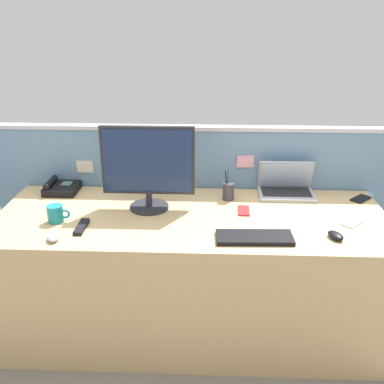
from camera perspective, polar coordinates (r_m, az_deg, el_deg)
name	(u,v)px	position (r m, az deg, el deg)	size (l,w,h in m)	color
ground_plane	(192,324)	(2.87, -0.04, -16.39)	(10.00, 10.00, 0.00)	slate
desk	(192,273)	(2.65, -0.05, -10.18)	(2.16, 0.83, 0.73)	tan
cubicle_divider	(195,210)	(2.96, 0.34, -2.23)	(2.57, 0.08, 1.12)	#6084A3
desktop_monitor	(148,166)	(2.50, -5.59, 3.35)	(0.52, 0.22, 0.47)	#232328
laptop	(286,186)	(2.81, 11.79, 0.73)	(0.33, 0.23, 0.20)	#9EA0A8
desk_phone	(61,188)	(2.90, -16.26, 0.51)	(0.20, 0.19, 0.08)	black
keyboard_main	(254,237)	(2.25, 7.90, -5.72)	(0.38, 0.14, 0.02)	black
computer_mouse_right_hand	(53,237)	(2.32, -17.13, -5.45)	(0.06, 0.10, 0.03)	#9EA0A8
computer_mouse_left_hand	(336,236)	(2.34, 17.71, -5.27)	(0.06, 0.10, 0.03)	black
pen_cup	(228,191)	(2.68, 4.62, 0.12)	(0.07, 0.07, 0.19)	#333338
cell_phone_black_slab	(361,199)	(2.87, 20.56, -0.80)	(0.07, 0.13, 0.01)	black
cell_phone_white_slab	(353,223)	(2.54, 19.65, -3.66)	(0.07, 0.13, 0.01)	silver
cell_phone_red_case	(244,211)	(2.54, 6.55, -2.36)	(0.06, 0.13, 0.01)	#B22323
tv_remote	(82,227)	(2.40, -13.80, -4.30)	(0.04, 0.17, 0.02)	black
coffee_mug	(56,214)	(2.50, -16.86, -2.64)	(0.12, 0.08, 0.09)	#197A84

